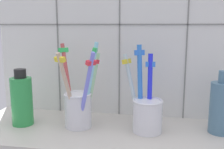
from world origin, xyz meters
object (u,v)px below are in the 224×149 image
Objects in this scene: toothbrush_cup_left at (79,104)px; ceramic_vase at (221,107)px; soap_bottle at (21,100)px; toothbrush_cup_right at (146,111)px.

toothbrush_cup_left reaches higher than ceramic_vase.
soap_bottle is (-43.82, -3.50, 0.09)cm from ceramic_vase.
toothbrush_cup_right is at bearing -172.97° from ceramic_vase.
ceramic_vase is at bearing 7.03° from toothbrush_cup_right.
toothbrush_cup_right is at bearing 1.29° from toothbrush_cup_left.
toothbrush_cup_left is 1.42× the size of ceramic_vase.
toothbrush_cup_left is at bearing 5.39° from soap_bottle.
toothbrush_cup_left is 1.03× the size of toothbrush_cup_right.
soap_bottle is (-28.31, -1.59, 1.25)cm from toothbrush_cup_right.
toothbrush_cup_left is 1.48× the size of soap_bottle.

